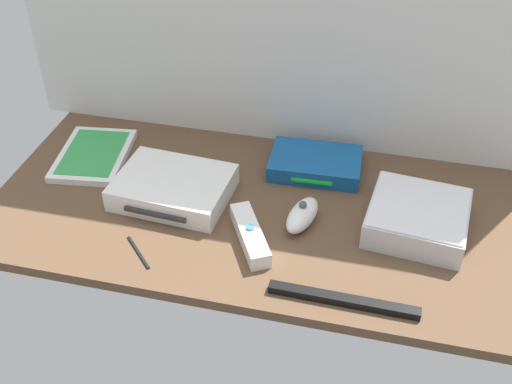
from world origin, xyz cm
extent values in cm
cube|color=brown|center=(0.00, 0.00, -1.00)|extent=(100.00, 48.00, 2.00)
cube|color=white|center=(-16.15, -0.19, 2.20)|extent=(22.09, 17.46, 4.40)
cube|color=#2D2D2D|center=(-16.73, -8.37, 2.20)|extent=(12.01, 1.46, 0.80)
cube|color=silver|center=(29.22, 1.21, 2.50)|extent=(18.70, 18.70, 5.00)
cube|color=silver|center=(29.22, 1.21, 5.15)|extent=(17.96, 17.96, 0.30)
cube|color=white|center=(-36.57, 8.24, 0.70)|extent=(15.95, 20.60, 1.40)
cube|color=green|center=(-36.57, 8.24, 1.48)|extent=(13.17, 17.65, 0.16)
cube|color=#145193|center=(8.77, 14.65, 1.70)|extent=(18.45, 12.69, 3.40)
cube|color=#19D833|center=(9.01, 8.45, 1.70)|extent=(8.01, 0.71, 0.60)
cube|color=white|center=(1.05, -8.95, 1.50)|extent=(10.29, 14.70, 3.00)
cylinder|color=#387FDB|center=(1.05, -8.95, 3.20)|extent=(1.40, 1.40, 0.40)
ellipsoid|color=white|center=(9.08, -2.16, 2.00)|extent=(6.73, 10.78, 4.00)
sphere|color=#4C4C4C|center=(9.08, -2.16, 4.40)|extent=(1.40, 1.40, 1.40)
cube|color=black|center=(18.77, -19.52, 0.70)|extent=(24.03, 2.18, 1.40)
cylinder|color=black|center=(-16.95, -16.30, 0.35)|extent=(6.74, 6.97, 0.70)
camera|label=1|loc=(21.03, -88.22, 75.19)|focal=44.20mm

